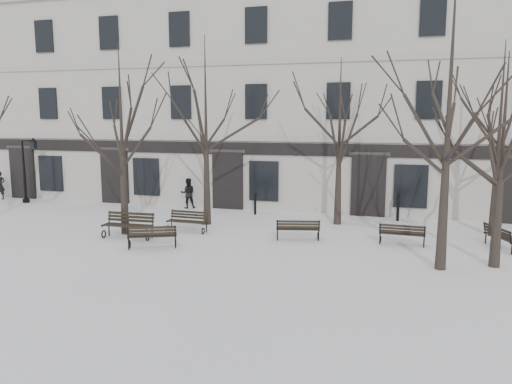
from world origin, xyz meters
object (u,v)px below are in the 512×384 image
at_px(tree_1, 121,117).
at_px(lamp_post, 28,165).
at_px(tree_2, 451,79).
at_px(bench_0, 128,224).
at_px(tree_3, 503,135).
at_px(bench_4, 298,229).
at_px(bench_2, 402,233).
at_px(bench_5, 501,237).
at_px(bench_3, 188,221).
at_px(bench_1, 152,236).

distance_m(tree_1, lamp_post, 10.60).
distance_m(tree_2, bench_0, 12.51).
height_order(tree_3, bench_4, tree_3).
relative_size(bench_2, bench_5, 0.96).
height_order(bench_3, bench_5, bench_3).
height_order(bench_2, bench_4, bench_4).
bearing_deg(bench_2, bench_1, 21.18).
xyz_separation_m(tree_1, bench_2, (10.69, 1.13, -4.20)).
height_order(bench_4, bench_5, bench_5).
bearing_deg(tree_1, bench_2, 6.03).
height_order(bench_1, bench_3, bench_1).
relative_size(bench_1, bench_4, 1.04).
height_order(tree_2, bench_3, tree_2).
bearing_deg(lamp_post, bench_5, -8.78).
height_order(bench_3, lamp_post, lamp_post).
distance_m(tree_2, bench_4, 7.61).
bearing_deg(tree_2, bench_0, 175.11).
distance_m(tree_3, bench_3, 11.93).
relative_size(tree_3, bench_5, 3.82).
distance_m(bench_5, lamp_post, 23.31).
bearing_deg(tree_1, bench_3, 25.01).
xyz_separation_m(tree_2, bench_2, (-1.13, 2.67, -5.29)).
relative_size(tree_1, bench_4, 4.32).
relative_size(tree_3, lamp_post, 1.85).
xyz_separation_m(tree_2, bench_1, (-9.70, -0.22, -5.26)).
distance_m(tree_2, bench_1, 11.03).
height_order(tree_3, bench_5, tree_3).
xyz_separation_m(tree_3, bench_3, (-11.21, 1.87, -3.65)).
height_order(tree_3, bench_1, tree_3).
xyz_separation_m(tree_2, bench_5, (2.26, 3.12, -5.28)).
bearing_deg(tree_2, bench_4, 154.14).
height_order(bench_1, bench_5, bench_1).
xyz_separation_m(tree_3, lamp_post, (-22.37, 5.95, -2.05)).
xyz_separation_m(tree_3, bench_0, (-12.98, 0.25, -3.57)).
bearing_deg(tree_3, bench_5, 75.60).
bearing_deg(tree_3, bench_1, -175.25).
relative_size(bench_1, bench_2, 1.09).
bearing_deg(tree_3, lamp_post, 165.11).
distance_m(tree_2, bench_3, 11.23).
height_order(bench_1, lamp_post, lamp_post).
xyz_separation_m(bench_0, bench_1, (1.64, -1.19, -0.07)).
height_order(tree_1, tree_2, tree_2).
xyz_separation_m(bench_1, lamp_post, (-11.03, 6.89, 1.58)).
distance_m(bench_2, bench_4, 3.81).
distance_m(tree_2, bench_5, 6.54).
distance_m(bench_0, bench_5, 13.76).
relative_size(tree_1, tree_2, 0.81).
distance_m(tree_3, lamp_post, 23.24).
bearing_deg(bench_5, tree_2, 121.58).
bearing_deg(lamp_post, bench_1, -32.00).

